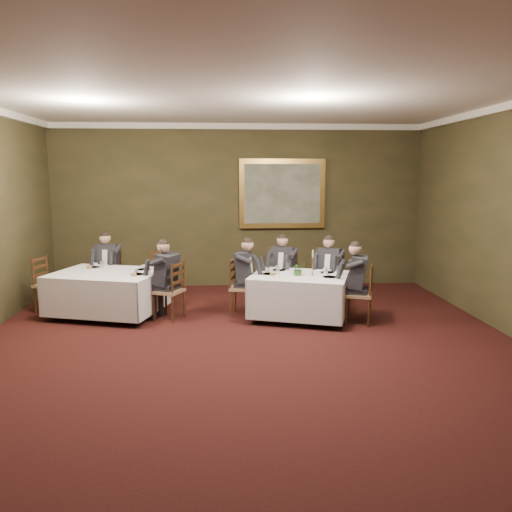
{
  "coord_description": "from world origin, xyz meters",
  "views": [
    {
      "loc": [
        -0.3,
        -5.88,
        2.42
      ],
      "look_at": [
        0.19,
        1.94,
        1.15
      ],
      "focal_mm": 35.0,
      "sensor_mm": 36.0,
      "label": 1
    }
  ],
  "objects": [
    {
      "name": "ground",
      "position": [
        0.0,
        0.0,
        0.0
      ],
      "size": [
        10.0,
        10.0,
        0.0
      ],
      "primitive_type": "plane",
      "color": "black",
      "rests_on": "ground"
    },
    {
      "name": "ceiling",
      "position": [
        0.0,
        0.0,
        3.5
      ],
      "size": [
        8.0,
        10.0,
        0.1
      ],
      "primitive_type": "cube",
      "color": "silver",
      "rests_on": "back_wall"
    },
    {
      "name": "back_wall",
      "position": [
        0.0,
        5.0,
        1.75
      ],
      "size": [
        8.0,
        0.1,
        3.5
      ],
      "primitive_type": "cube",
      "color": "#2F2D17",
      "rests_on": "ground"
    },
    {
      "name": "crown_molding",
      "position": [
        0.0,
        0.0,
        3.44
      ],
      "size": [
        8.0,
        10.0,
        0.12
      ],
      "color": "white",
      "rests_on": "back_wall"
    },
    {
      "name": "table_main",
      "position": [
        0.95,
        2.29,
        0.45
      ],
      "size": [
        1.88,
        1.64,
        0.67
      ],
      "rotation": [
        0.0,
        0.0,
        -0.31
      ],
      "color": "black",
      "rests_on": "ground"
    },
    {
      "name": "table_second",
      "position": [
        -2.35,
        2.73,
        0.45
      ],
      "size": [
        2.11,
        1.82,
        0.67
      ],
      "rotation": [
        0.0,
        0.0,
        -0.28
      ],
      "color": "black",
      "rests_on": "ground"
    },
    {
      "name": "chair_main_backleft",
      "position": [
        0.8,
        3.19,
        0.28
      ],
      "size": [
        0.59,
        0.59,
        1.0
      ],
      "rotation": [
        0.0,
        0.0,
        2.59
      ],
      "color": "#95704C",
      "rests_on": "ground"
    },
    {
      "name": "diner_main_backleft",
      "position": [
        0.79,
        3.18,
        0.51
      ],
      "size": [
        0.59,
        0.62,
        1.35
      ],
      "rotation": [
        0.0,
        0.0,
        2.59
      ],
      "color": "black",
      "rests_on": "chair_main_backleft"
    },
    {
      "name": "chair_main_backright",
      "position": [
        1.6,
        2.93,
        0.28
      ],
      "size": [
        0.59,
        0.59,
        1.0
      ],
      "rotation": [
        0.0,
        0.0,
        2.6
      ],
      "color": "#95704C",
      "rests_on": "ground"
    },
    {
      "name": "diner_main_backright",
      "position": [
        1.6,
        2.92,
        0.51
      ],
      "size": [
        0.59,
        0.62,
        1.35
      ],
      "rotation": [
        0.0,
        0.0,
        2.6
      ],
      "color": "black",
      "rests_on": "chair_main_backright"
    },
    {
      "name": "chair_main_endleft",
      "position": [
        -0.01,
        2.6,
        0.28
      ],
      "size": [
        0.51,
        0.52,
        1.0
      ],
      "rotation": [
        0.0,
        0.0,
        -1.8
      ],
      "color": "#95704C",
      "rests_on": "ground"
    },
    {
      "name": "diner_main_endleft",
      "position": [
        0.0,
        2.6,
        0.51
      ],
      "size": [
        0.56,
        0.5,
        1.35
      ],
      "rotation": [
        0.0,
        0.0,
        -1.8
      ],
      "color": "black",
      "rests_on": "chair_main_endleft"
    },
    {
      "name": "chair_main_endright",
      "position": [
        1.9,
        1.98,
        0.28
      ],
      "size": [
        0.54,
        0.55,
        1.0
      ],
      "rotation": [
        0.0,
        0.0,
        1.25
      ],
      "color": "#95704C",
      "rests_on": "ground"
    },
    {
      "name": "diner_main_endright",
      "position": [
        1.89,
        1.98,
        0.51
      ],
      "size": [
        0.58,
        0.53,
        1.35
      ],
      "rotation": [
        0.0,
        0.0,
        1.25
      ],
      "color": "black",
      "rests_on": "chair_main_endright"
    },
    {
      "name": "chair_sec_backleft",
      "position": [
        -2.56,
        3.75,
        0.28
      ],
      "size": [
        0.5,
        0.48,
        1.0
      ],
      "rotation": [
        0.0,
        0.0,
        3.0
      ],
      "color": "#95704C",
      "rests_on": "ground"
    },
    {
      "name": "diner_sec_backleft",
      "position": [
        -2.56,
        3.74,
        0.51
      ],
      "size": [
        0.47,
        0.53,
        1.35
      ],
      "rotation": [
        0.0,
        0.0,
        3.0
      ],
      "color": "black",
      "rests_on": "chair_sec_backleft"
    },
    {
      "name": "chair_sec_backright",
      "position": [
        -1.63,
        3.49,
        0.28
      ],
      "size": [
        0.56,
        0.55,
        1.0
      ],
      "rotation": [
        0.0,
        0.0,
        2.77
      ],
      "color": "#95704C",
      "rests_on": "ground"
    },
    {
      "name": "chair_sec_endright",
      "position": [
        -1.25,
        2.41,
        0.28
      ],
      "size": [
        0.57,
        0.58,
        1.0
      ],
      "rotation": [
        0.0,
        0.0,
        1.13
      ],
      "color": "#95704C",
      "rests_on": "ground"
    },
    {
      "name": "diner_sec_endright",
      "position": [
        -1.26,
        2.42,
        0.51
      ],
      "size": [
        0.61,
        0.57,
        1.35
      ],
      "rotation": [
        0.0,
        0.0,
        1.13
      ],
      "color": "black",
      "rests_on": "chair_sec_endright"
    },
    {
      "name": "chair_sec_endleft",
      "position": [
        -3.45,
        3.04,
        0.28
      ],
      "size": [
        0.54,
        0.56,
        1.0
      ],
      "rotation": [
        0.0,
        0.0,
        -1.91
      ],
      "color": "#95704C",
      "rests_on": "ground"
    },
    {
      "name": "centerpiece",
      "position": [
        0.92,
        2.25,
        0.89
      ],
      "size": [
        0.27,
        0.24,
        0.25
      ],
      "primitive_type": "imported",
      "rotation": [
        0.0,
        0.0,
        0.27
      ],
      "color": "#2D5926",
      "rests_on": "table_main"
    },
    {
      "name": "candlestick",
      "position": [
        1.16,
        2.26,
        0.93
      ],
      "size": [
        0.06,
        0.06,
        0.44
      ],
      "color": "#C1893A",
      "rests_on": "table_main"
    },
    {
      "name": "place_setting_table_main",
      "position": [
        0.7,
        2.76,
        0.8
      ],
      "size": [
        0.33,
        0.31,
        0.14
      ],
      "color": "white",
      "rests_on": "table_main"
    },
    {
      "name": "place_setting_table_second",
      "position": [
        -2.66,
        3.25,
        0.8
      ],
      "size": [
        0.33,
        0.31,
        0.14
      ],
      "color": "white",
      "rests_on": "table_second"
    },
    {
      "name": "painting",
      "position": [
        0.95,
        4.94,
        2.02
      ],
      "size": [
        1.86,
        0.09,
        1.49
      ],
      "color": "gold",
      "rests_on": "back_wall"
    }
  ]
}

